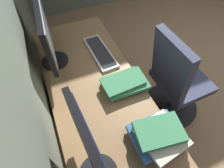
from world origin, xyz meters
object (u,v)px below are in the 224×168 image
at_px(monitor_secondary, 96,162).
at_px(keyboard_main, 100,52).
at_px(drawer_pedestal, 93,107).
at_px(office_chair, 175,84).
at_px(monitor_primary, 46,34).
at_px(book_stack_near, 124,83).
at_px(book_stack_far, 159,135).

relative_size(monitor_secondary, keyboard_main, 1.25).
distance_m(drawer_pedestal, office_chair, 0.77).
bearing_deg(drawer_pedestal, monitor_primary, 31.84).
relative_size(monitor_secondary, book_stack_near, 1.72).
relative_size(monitor_primary, book_stack_far, 1.98).
relative_size(monitor_secondary, book_stack_far, 1.93).
height_order(book_stack_far, office_chair, office_chair).
bearing_deg(monitor_primary, drawer_pedestal, -148.16).
distance_m(keyboard_main, office_chair, 0.73).
distance_m(keyboard_main, book_stack_near, 0.38).
relative_size(drawer_pedestal, office_chair, 0.72).
bearing_deg(monitor_secondary, office_chair, -61.57).
distance_m(monitor_primary, office_chair, 1.13).
distance_m(drawer_pedestal, monitor_secondary, 0.89).
distance_m(monitor_secondary, office_chair, 1.14).
height_order(drawer_pedestal, book_stack_far, book_stack_far).
xyz_separation_m(monitor_secondary, keyboard_main, (0.84, -0.32, -0.24)).
height_order(drawer_pedestal, monitor_secondary, monitor_secondary).
xyz_separation_m(drawer_pedestal, monitor_primary, (0.28, 0.17, 0.64)).
xyz_separation_m(keyboard_main, book_stack_near, (-0.38, -0.03, 0.02)).
bearing_deg(monitor_primary, keyboard_main, -98.09).
relative_size(book_stack_near, book_stack_far, 1.12).
bearing_deg(book_stack_near, monitor_primary, 41.84).
bearing_deg(keyboard_main, book_stack_near, -175.10).
bearing_deg(book_stack_far, keyboard_main, 3.10).
relative_size(monitor_primary, keyboard_main, 1.28).
relative_size(keyboard_main, book_stack_far, 1.55).
bearing_deg(monitor_primary, book_stack_near, -138.16).
distance_m(monitor_primary, monitor_secondary, 0.89).
distance_m(monitor_secondary, book_stack_far, 0.41).
distance_m(book_stack_near, book_stack_far, 0.41).
relative_size(drawer_pedestal, monitor_primary, 1.28).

